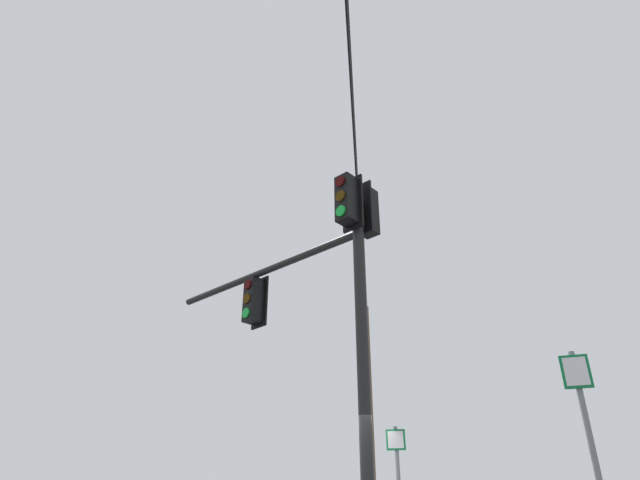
# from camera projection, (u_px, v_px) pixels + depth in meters

# --- Properties ---
(signal_mast_assembly) EXTENTS (3.73, 4.27, 6.61)m
(signal_mast_assembly) POSITION_uv_depth(u_px,v_px,m) (324.00, 290.00, 9.28)
(signal_mast_assembly) COLOR black
(signal_mast_assembly) RESTS_ON ground
(utility_pole_wooden) EXTENTS (2.01, 0.32, 8.58)m
(utility_pole_wooden) POSITION_uv_depth(u_px,v_px,m) (369.00, 415.00, 19.41)
(utility_pole_wooden) COLOR brown
(utility_pole_wooden) RESTS_ON ground
(route_sign_primary) EXTENTS (0.13, 0.31, 2.92)m
(route_sign_primary) POSITION_uv_depth(u_px,v_px,m) (595.00, 459.00, 5.68)
(route_sign_primary) COLOR slate
(route_sign_primary) RESTS_ON ground
(overhead_wire_span) EXTENTS (26.66, 1.52, 2.52)m
(overhead_wire_span) POSITION_uv_depth(u_px,v_px,m) (352.00, 98.00, 9.01)
(overhead_wire_span) COLOR black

